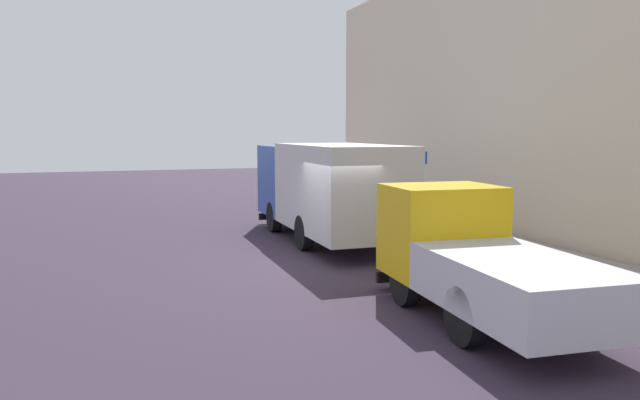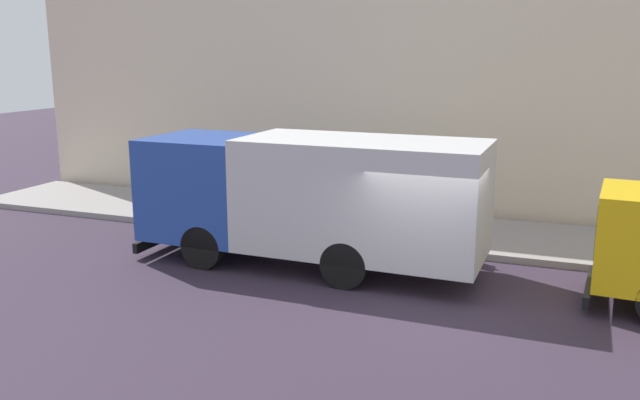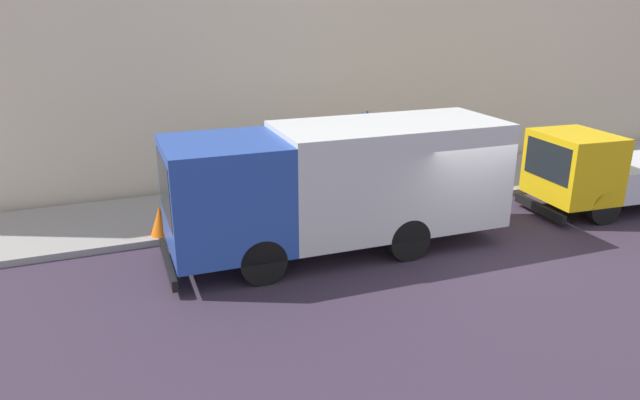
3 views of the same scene
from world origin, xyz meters
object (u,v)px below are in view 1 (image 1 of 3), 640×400
at_px(pedestrian_walking, 421,206).
at_px(large_utility_truck, 327,186).
at_px(street_sign_post, 420,187).
at_px(small_flatbed_truck, 475,257).
at_px(traffic_cone_orange, 342,206).

bearing_deg(pedestrian_walking, large_utility_truck, 77.00).
bearing_deg(street_sign_post, small_flatbed_truck, -110.66).
height_order(large_utility_truck, street_sign_post, large_utility_truck).
bearing_deg(large_utility_truck, traffic_cone_orange, 63.09).
bearing_deg(pedestrian_walking, small_flatbed_truck, 162.28).
bearing_deg(street_sign_post, large_utility_truck, 141.93).
bearing_deg(small_flatbed_truck, street_sign_post, 73.62).
bearing_deg(traffic_cone_orange, large_utility_truck, -118.04).
bearing_deg(pedestrian_walking, street_sign_post, 153.04).
bearing_deg(traffic_cone_orange, small_flatbed_truck, -100.60).
xyz_separation_m(traffic_cone_orange, street_sign_post, (0.18, -5.59, 1.19)).
bearing_deg(large_utility_truck, pedestrian_walking, -16.19).
distance_m(traffic_cone_orange, street_sign_post, 5.72).
xyz_separation_m(small_flatbed_truck, street_sign_post, (2.43, 6.44, 0.64)).
xyz_separation_m(large_utility_truck, street_sign_post, (2.22, -1.74, 0.05)).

